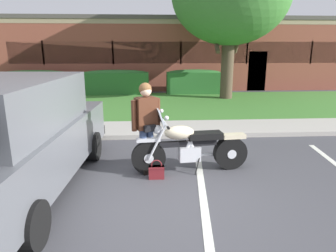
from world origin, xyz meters
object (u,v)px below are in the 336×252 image
object	(u,v)px
rider_person	(146,122)
parked_suv_adjacent	(10,137)
motorcycle	(194,146)
hedge_center_left	(116,82)
hedge_center_right	(194,81)
hedge_left	(35,82)
handbag	(156,171)
brick_building	(174,53)

from	to	relation	value
rider_person	parked_suv_adjacent	xyz separation A→B (m)	(-2.13, -0.71, -0.04)
motorcycle	hedge_center_left	world-z (taller)	motorcycle
parked_suv_adjacent	hedge_center_right	distance (m)	11.37
hedge_left	hedge_center_right	distance (m)	7.78
parked_suv_adjacent	hedge_left	xyz separation A→B (m)	(-3.33, 10.46, -0.30)
hedge_left	hedge_center_right	size ratio (longest dim) A/B	1.21
hedge_left	handbag	bearing A→B (deg)	-60.74
motorcycle	brick_building	xyz separation A→B (m)	(0.85, 15.28, 1.46)
hedge_center_left	parked_suv_adjacent	bearing A→B (deg)	-93.07
handbag	hedge_center_right	world-z (taller)	hedge_center_right
brick_building	motorcycle	bearing A→B (deg)	-93.19
hedge_center_right	hedge_left	bearing A→B (deg)	-180.00
rider_person	hedge_center_left	xyz separation A→B (m)	(-1.57, 9.75, -0.34)
hedge_left	motorcycle	bearing A→B (deg)	-56.80
hedge_center_left	hedge_center_right	xyz separation A→B (m)	(3.89, 0.00, 0.00)
rider_person	handbag	xyz separation A→B (m)	(0.17, -0.30, -0.85)
hedge_center_right	brick_building	size ratio (longest dim) A/B	0.13
motorcycle	parked_suv_adjacent	xyz separation A→B (m)	(-3.04, -0.73, 0.47)
hedge_center_left	hedge_left	bearing A→B (deg)	-180.00
handbag	parked_suv_adjacent	world-z (taller)	parked_suv_adjacent
handbag	brick_building	distance (m)	15.78
parked_suv_adjacent	motorcycle	bearing A→B (deg)	13.50
parked_suv_adjacent	hedge_center_right	bearing A→B (deg)	66.94
hedge_left	hedge_center_left	world-z (taller)	same
rider_person	hedge_center_right	size ratio (longest dim) A/B	0.63
motorcycle	hedge_left	world-z (taller)	motorcycle
parked_suv_adjacent	hedge_center_left	distance (m)	10.48
parked_suv_adjacent	rider_person	bearing A→B (deg)	18.45
hedge_center_right	parked_suv_adjacent	bearing A→B (deg)	-113.06
motorcycle	hedge_center_right	distance (m)	9.83
handbag	hedge_center_left	distance (m)	10.21
handbag	brick_building	size ratio (longest dim) A/B	0.02
rider_person	brick_building	xyz separation A→B (m)	(1.76, 15.29, 0.96)
motorcycle	parked_suv_adjacent	bearing A→B (deg)	-166.50
hedge_left	parked_suv_adjacent	bearing A→B (deg)	-72.34
parked_suv_adjacent	handbag	bearing A→B (deg)	10.03
parked_suv_adjacent	hedge_center_left	bearing A→B (deg)	86.93
handbag	hedge_center_right	distance (m)	10.29
rider_person	parked_suv_adjacent	size ratio (longest dim) A/B	0.34
hedge_left	hedge_center_right	xyz separation A→B (m)	(7.78, 0.00, 0.00)
rider_person	hedge_center_right	distance (m)	10.02
rider_person	hedge_center_left	bearing A→B (deg)	99.15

